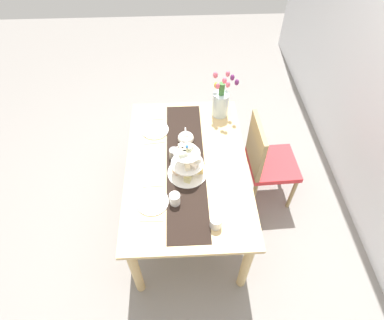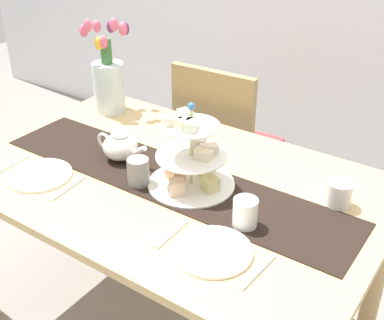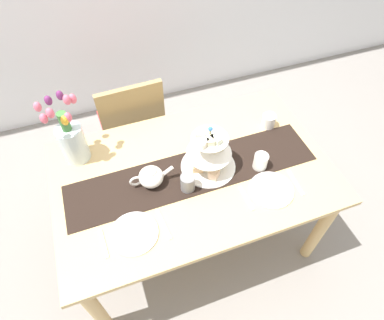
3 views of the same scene
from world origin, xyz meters
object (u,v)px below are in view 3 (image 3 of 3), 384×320
object	(u,v)px
dinner_plate_left	(134,233)
mug_white_text	(261,161)
tulip_vase	(71,138)
mug_grey	(188,183)
knife_left	(164,224)
chair_left	(132,124)
cream_jug	(269,121)
fork_left	(104,243)
knife_right	(296,182)
dinner_plate_right	(271,190)
dining_table	(193,182)
fork_right	(246,198)
teapot	(151,176)
tiered_cake_stand	(209,155)

from	to	relation	value
dinner_plate_left	mug_white_text	distance (m)	0.76
tulip_vase	mug_grey	size ratio (longest dim) A/B	4.44
knife_left	chair_left	bearing A→B (deg)	87.67
cream_jug	dinner_plate_left	distance (m)	1.03
fork_left	knife_right	size ratio (longest dim) A/B	0.88
dinner_plate_left	knife_right	bearing A→B (deg)	0.00
dinner_plate_right	mug_grey	size ratio (longest dim) A/B	2.42
cream_jug	dining_table	bearing A→B (deg)	-162.64
mug_grey	fork_right	bearing A→B (deg)	-31.65
tulip_vase	teapot	bearing A→B (deg)	-42.90
tiered_cake_stand	teapot	bearing A→B (deg)	-179.42
cream_jug	knife_left	xyz separation A→B (m)	(-0.79, -0.43, -0.04)
tiered_cake_stand	cream_jug	size ratio (longest dim) A/B	3.58
knife_left	mug_white_text	world-z (taller)	mug_white_text
tulip_vase	mug_grey	distance (m)	0.66
chair_left	fork_left	bearing A→B (deg)	-108.93
tulip_vase	dinner_plate_left	bearing A→B (deg)	-72.17
tiered_cake_stand	dinner_plate_right	distance (m)	0.37
dinner_plate_left	mug_grey	size ratio (longest dim) A/B	2.42
tulip_vase	fork_right	distance (m)	0.97
fork_left	mug_grey	distance (m)	0.50
fork_right	mug_white_text	bearing A→B (deg)	45.48
teapot	knife_left	world-z (taller)	teapot
mug_grey	mug_white_text	world-z (taller)	mug_grey
teapot	fork_left	bearing A→B (deg)	-139.59
chair_left	teapot	xyz separation A→B (m)	(-0.03, -0.70, 0.28)
fork_right	knife_right	distance (m)	0.29
tulip_vase	mug_grey	xyz separation A→B (m)	(0.51, -0.41, -0.10)
tiered_cake_stand	fork_right	distance (m)	0.30
dining_table	chair_left	size ratio (longest dim) A/B	1.64
chair_left	fork_right	size ratio (longest dim) A/B	6.07
teapot	fork_left	xyz separation A→B (m)	(-0.30, -0.26, -0.06)
chair_left	mug_grey	xyz separation A→B (m)	(0.14, -0.80, 0.27)
knife_right	dinner_plate_left	bearing A→B (deg)	180.00
mug_grey	dining_table	bearing A→B (deg)	57.52
dining_table	mug_white_text	distance (m)	0.40
tiered_cake_stand	mug_grey	bearing A→B (deg)	-146.79
chair_left	knife_right	world-z (taller)	chair_left
tulip_vase	cream_jug	size ratio (longest dim) A/B	4.96
cream_jug	mug_grey	size ratio (longest dim) A/B	0.89
cream_jug	fork_right	size ratio (longest dim) A/B	0.57
teapot	fork_right	world-z (taller)	teapot
tulip_vase	chair_left	bearing A→B (deg)	46.31
fork_left	dinner_plate_right	xyz separation A→B (m)	(0.87, 0.00, 0.00)
tiered_cake_stand	tulip_vase	xyz separation A→B (m)	(-0.66, 0.31, 0.05)
dinner_plate_left	knife_right	xyz separation A→B (m)	(0.87, 0.00, -0.00)
teapot	knife_left	distance (m)	0.26
fork_left	mug_grey	world-z (taller)	mug_grey
teapot	mug_white_text	bearing A→B (deg)	-9.38
fork_right	mug_grey	distance (m)	0.31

